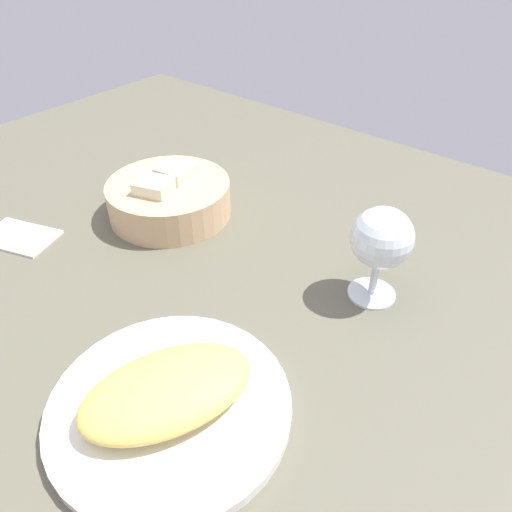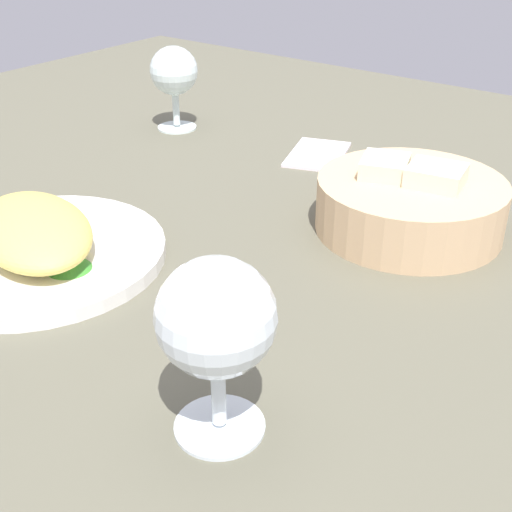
{
  "view_description": "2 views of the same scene",
  "coord_description": "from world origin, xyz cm",
  "px_view_note": "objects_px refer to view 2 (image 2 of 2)",
  "views": [
    {
      "loc": [
        -21.76,
        -40.54,
        43.02
      ],
      "look_at": [
        15.93,
        -9.52,
        5.56
      ],
      "focal_mm": 34.23,
      "sensor_mm": 36.0,
      "label": 1
    },
    {
      "loc": [
        47.89,
        -48.23,
        32.89
      ],
      "look_at": [
        16.81,
        -7.27,
        4.23
      ],
      "focal_mm": 48.04,
      "sensor_mm": 36.0,
      "label": 2
    }
  ],
  "objects_px": {
    "plate": "(38,254)",
    "bread_basket": "(410,203)",
    "folded_napkin": "(318,153)",
    "wine_glass_near": "(216,324)",
    "wine_glass_far": "(174,74)"
  },
  "relations": [
    {
      "from": "plate",
      "to": "bread_basket",
      "type": "relative_size",
      "value": 1.27
    },
    {
      "from": "bread_basket",
      "to": "folded_napkin",
      "type": "relative_size",
      "value": 1.77
    },
    {
      "from": "wine_glass_near",
      "to": "plate",
      "type": "bearing_deg",
      "value": 166.19
    },
    {
      "from": "plate",
      "to": "bread_basket",
      "type": "distance_m",
      "value": 0.38
    },
    {
      "from": "plate",
      "to": "bread_basket",
      "type": "bearing_deg",
      "value": 47.27
    },
    {
      "from": "bread_basket",
      "to": "folded_napkin",
      "type": "xyz_separation_m",
      "value": [
        -0.19,
        0.13,
        -0.03
      ]
    },
    {
      "from": "folded_napkin",
      "to": "wine_glass_far",
      "type": "bearing_deg",
      "value": 78.14
    },
    {
      "from": "plate",
      "to": "bread_basket",
      "type": "height_order",
      "value": "bread_basket"
    },
    {
      "from": "bread_basket",
      "to": "folded_napkin",
      "type": "distance_m",
      "value": 0.23
    },
    {
      "from": "plate",
      "to": "wine_glass_far",
      "type": "relative_size",
      "value": 2.07
    },
    {
      "from": "wine_glass_far",
      "to": "bread_basket",
      "type": "bearing_deg",
      "value": -13.0
    },
    {
      "from": "wine_glass_near",
      "to": "folded_napkin",
      "type": "distance_m",
      "value": 0.53
    },
    {
      "from": "plate",
      "to": "wine_glass_near",
      "type": "height_order",
      "value": "wine_glass_near"
    },
    {
      "from": "wine_glass_far",
      "to": "plate",
      "type": "bearing_deg",
      "value": -66.21
    },
    {
      "from": "plate",
      "to": "wine_glass_far",
      "type": "distance_m",
      "value": 0.42
    }
  ]
}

